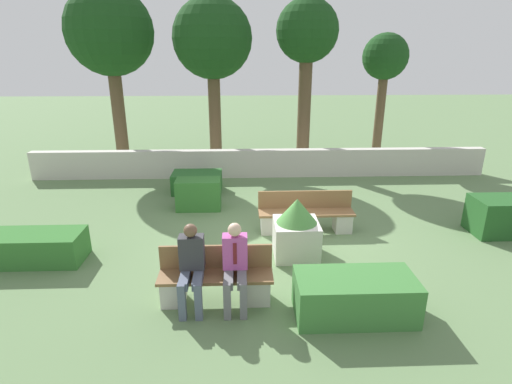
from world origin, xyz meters
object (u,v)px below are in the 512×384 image
Objects in this scene: person_seated_woman at (191,264)px; tree_rightmost at (385,61)px; tree_center_left at (212,41)px; tree_leftmost at (110,34)px; tree_center_right at (307,38)px; bench_left_side at (306,216)px; bench_front at (216,282)px; person_seated_man at (235,263)px; planter_corner_left at (296,229)px.

person_seated_woman is 10.76m from tree_rightmost.
tree_leftmost is at bearing 177.98° from tree_center_left.
tree_center_right is (3.00, -0.27, 0.09)m from tree_center_left.
bench_left_side is 8.91m from tree_leftmost.
bench_front and bench_left_side have the same top height.
tree_leftmost is 9.11m from tree_rightmost.
tree_rightmost is at bearing 58.01° from bench_front.
tree_rightmost is at bearing 1.63° from tree_leftmost.
tree_rightmost is at bearing 59.93° from person_seated_man.
tree_center_right is at bearing 70.20° from person_seated_woman.
tree_rightmost reaches higher than person_seated_woman.
tree_center_right is at bearing 72.15° from bench_front.
tree_center_right reaches higher than planter_corner_left.
tree_center_left is at bearing -2.02° from tree_leftmost.
bench_left_side is 6.63m from tree_center_right.
tree_center_left is at bearing -176.32° from tree_rightmost.
bench_front is 0.86× the size of bench_left_side.
tree_leftmost reaches higher than tree_center_right.
tree_leftmost is at bearing 114.04° from bench_front.
tree_rightmost reaches higher than bench_front.
tree_rightmost reaches higher than bench_left_side.
person_seated_man is at bearing -105.53° from tree_center_right.
tree_center_left is (-0.76, 8.34, 3.36)m from person_seated_man.
bench_front is 1.33× the size of person_seated_man.
bench_front is at bearing -107.85° from tree_center_right.
planter_corner_left is (1.15, 1.58, -0.18)m from person_seated_man.
tree_center_right reaches higher than bench_left_side.
tree_leftmost is at bearing 115.43° from person_seated_man.
planter_corner_left is 0.20× the size of tree_leftmost.
person_seated_woman is (-2.18, -2.71, 0.40)m from bench_left_side.
tree_center_left is (-2.28, 5.62, 3.76)m from bench_left_side.
planter_corner_left is at bearing -99.53° from tree_center_right.
bench_front is 9.18m from tree_center_right.
tree_center_right is at bearing 74.47° from person_seated_man.
bench_left_side is at bearing 51.15° from person_seated_woman.
tree_rightmost is at bearing 52.40° from bench_left_side.
planter_corner_left is 0.27× the size of tree_rightmost.
tree_center_right reaches higher than tree_rightmost.
tree_center_left is (-0.45, 8.20, 3.77)m from bench_front.
tree_leftmost reaches higher than bench_front.
person_seated_man reaches higher than bench_front.
planter_corner_left is (1.82, 1.58, -0.18)m from person_seated_woman.
person_seated_man is at bearing 0.04° from person_seated_woman.
tree_center_right is (0.72, 5.36, 3.85)m from bench_left_side.
bench_left_side is 7.14m from tree_center_left.
bench_front is 10.58m from tree_rightmost.
tree_center_right reaches higher than bench_front.
person_seated_woman reaches higher than planter_corner_left.
tree_leftmost is 6.27m from tree_center_right.
person_seated_man is 0.25× the size of tree_center_left.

